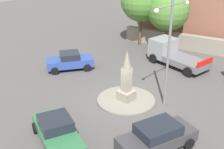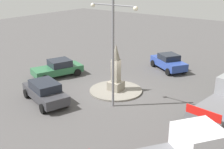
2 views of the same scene
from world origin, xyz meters
The scene contains 7 objects.
ground_plane centered at (0.00, 0.00, 0.00)m, with size 80.00×80.00×0.00m, color #4F4C4C.
traffic_island centered at (0.00, 0.00, 0.06)m, with size 4.03×4.03×0.13m, color gray.
monument centered at (0.00, 0.00, 1.56)m, with size 1.00×1.00×3.58m.
streetlamp centered at (1.39, -2.22, 4.40)m, with size 3.51×0.28×7.22m.
car_blue_parked_left centered at (0.84, 7.14, 0.76)m, with size 4.21×3.52×1.52m.
car_green_near_island centered at (-6.08, -0.27, 0.74)m, with size 3.17×4.62×1.46m.
car_dark_grey_parked_right centered at (-2.77, -4.54, 0.79)m, with size 4.60×2.92×1.51m.
Camera 2 is at (11.96, -16.35, 8.51)m, focal length 45.81 mm.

